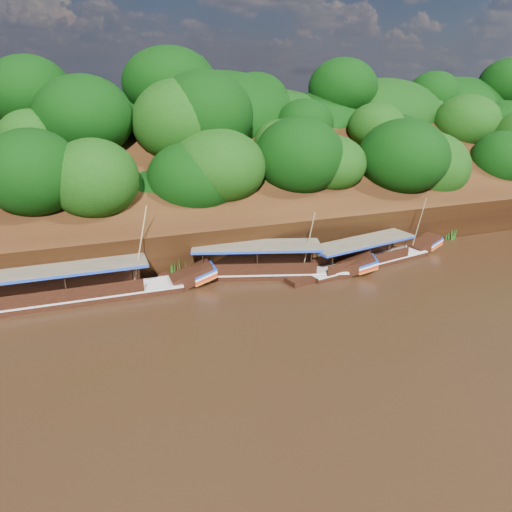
% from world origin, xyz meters
% --- Properties ---
extents(ground, '(160.00, 160.00, 0.00)m').
position_xyz_m(ground, '(0.00, 0.00, 0.00)').
color(ground, black).
rests_on(ground, ground).
extents(riverbank, '(120.00, 30.06, 19.40)m').
position_xyz_m(riverbank, '(-0.01, 22.73, 1.89)').
color(riverbank, black).
rests_on(riverbank, ground).
extents(boat_0, '(13.55, 4.32, 5.54)m').
position_xyz_m(boat_0, '(10.49, 6.71, 0.49)').
color(boat_0, black).
rests_on(boat_0, ground).
extents(boat_1, '(14.20, 6.09, 5.61)m').
position_xyz_m(boat_1, '(2.27, 7.21, 0.56)').
color(boat_1, black).
rests_on(boat_1, ground).
extents(boat_2, '(15.93, 2.70, 6.53)m').
position_xyz_m(boat_2, '(-10.79, 7.69, 0.57)').
color(boat_2, black).
rests_on(boat_2, ground).
extents(reeds, '(51.19, 2.50, 1.86)m').
position_xyz_m(reeds, '(-3.29, 9.67, 0.84)').
color(reeds, '#1F6318').
rests_on(reeds, ground).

